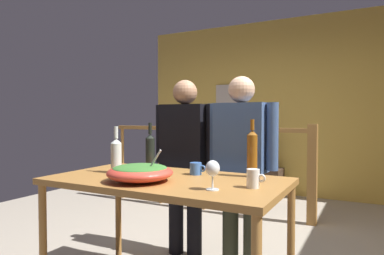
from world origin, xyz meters
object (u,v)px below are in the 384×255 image
(serving_table, at_px, (167,189))
(framed_picture, at_px, (228,97))
(wine_glass, at_px, (213,170))
(wine_bottle_clear, at_px, (116,154))
(mug_white, at_px, (253,178))
(flat_screen_tv, at_px, (251,150))
(wine_bottle_dark, at_px, (150,150))
(tv_console, at_px, (252,181))
(stair_railing, at_px, (240,158))
(person_standing_left, at_px, (185,153))
(wine_bottle_amber, at_px, (252,153))
(salad_bowl, at_px, (140,172))
(mug_blue, at_px, (196,169))
(person_standing_right, at_px, (241,155))

(serving_table, bearing_deg, framed_picture, 105.60)
(wine_glass, bearing_deg, wine_bottle_clear, 166.76)
(mug_white, bearing_deg, wine_bottle_clear, 177.75)
(mug_white, bearing_deg, flat_screen_tv, 108.30)
(wine_glass, relative_size, wine_bottle_dark, 0.46)
(framed_picture, relative_size, tv_console, 0.45)
(stair_railing, distance_m, wine_glass, 2.39)
(wine_bottle_dark, bearing_deg, wine_glass, -32.61)
(tv_console, bearing_deg, mug_white, -71.87)
(wine_glass, distance_m, person_standing_left, 1.12)
(stair_railing, xyz_separation_m, wine_bottle_amber, (0.74, -1.79, 0.27))
(tv_console, height_order, salad_bowl, salad_bowl)
(serving_table, height_order, mug_white, mug_white)
(serving_table, relative_size, wine_bottle_clear, 4.60)
(wine_bottle_clear, bearing_deg, wine_bottle_dark, 70.28)
(mug_blue, relative_size, person_standing_left, 0.08)
(tv_console, relative_size, wine_bottle_clear, 2.72)
(stair_railing, bearing_deg, framed_picture, 117.72)
(stair_railing, xyz_separation_m, salad_bowl, (0.17, -2.26, 0.17))
(wine_glass, xyz_separation_m, wine_bottle_dark, (-0.74, 0.48, 0.03))
(stair_railing, height_order, person_standing_left, person_standing_left)
(tv_console, xyz_separation_m, wine_bottle_dark, (0.11, -2.84, 0.73))
(flat_screen_tv, relative_size, wine_bottle_clear, 1.73)
(framed_picture, bearing_deg, salad_bowl, -76.39)
(tv_console, height_order, flat_screen_tv, flat_screen_tv)
(salad_bowl, bearing_deg, stair_railing, 94.39)
(person_standing_left, bearing_deg, person_standing_right, 178.50)
(framed_picture, bearing_deg, mug_white, -65.80)
(wine_bottle_amber, bearing_deg, wine_bottle_clear, -161.91)
(wine_glass, bearing_deg, mug_blue, 127.73)
(tv_console, height_order, wine_bottle_dark, wine_bottle_dark)
(stair_railing, distance_m, mug_white, 2.30)
(wine_bottle_dark, height_order, wine_bottle_amber, wine_bottle_amber)
(flat_screen_tv, bearing_deg, wine_bottle_clear, -89.80)
(wine_glass, height_order, person_standing_right, person_standing_right)
(mug_white, height_order, person_standing_left, person_standing_left)
(flat_screen_tv, height_order, mug_blue, mug_blue)
(stair_railing, height_order, mug_blue, stair_railing)
(wine_glass, bearing_deg, mug_white, 41.40)
(framed_picture, distance_m, salad_bowl, 3.75)
(framed_picture, height_order, person_standing_left, framed_picture)
(flat_screen_tv, relative_size, wine_glass, 3.53)
(salad_bowl, bearing_deg, framed_picture, 103.61)
(flat_screen_tv, relative_size, wine_bottle_dark, 1.63)
(serving_table, xyz_separation_m, salad_bowl, (-0.09, -0.17, 0.13))
(framed_picture, height_order, wine_glass, framed_picture)
(framed_picture, xyz_separation_m, wine_bottle_clear, (0.53, -3.41, -0.59))
(wine_bottle_clear, xyz_separation_m, person_standing_right, (0.68, 0.70, -0.04))
(wine_bottle_amber, xyz_separation_m, mug_blue, (-0.37, -0.10, -0.12))
(framed_picture, relative_size, wine_bottle_amber, 1.07)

